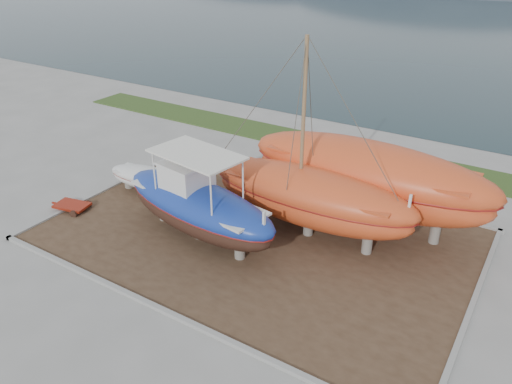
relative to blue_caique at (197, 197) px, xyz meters
The scene contains 10 objects.
ground 3.83m from the blue_caique, 50.14° to the right, with size 140.00×140.00×0.00m, color gray.
dirt_patch 3.28m from the blue_caique, 36.51° to the left, with size 18.00×12.00×0.06m, color #422D1E.
curb_frame 3.26m from the blue_caique, 36.51° to the left, with size 18.60×12.60×0.15m, color gray, non-canonical shape.
grass_strip 13.35m from the blue_caique, 81.00° to the left, with size 44.00×3.00×0.08m, color #284219.
sea 67.59m from the blue_caique, 88.25° to the left, with size 260.00×100.00×0.04m, color #192C32, non-canonical shape.
blue_caique is the anchor object (origin of this frame).
white_dinghy 5.57m from the blue_caique, 157.61° to the left, with size 4.31×1.61×1.29m, color silver, non-canonical shape.
orange_sailboat 5.33m from the blue_caique, 35.32° to the left, with size 9.50×2.80×8.59m, color #C9461E, non-canonical shape.
orange_bare_hull 7.58m from the blue_caique, 43.13° to the left, with size 11.51×3.45×3.77m, color #C9461E, non-canonical shape.
red_trailer 7.19m from the blue_caique, 169.01° to the right, with size 2.42×1.21×0.34m, color maroon, non-canonical shape.
Camera 1 is at (10.06, -12.03, 11.88)m, focal length 35.00 mm.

